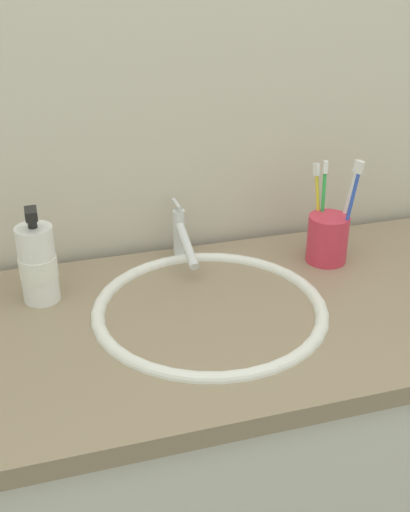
# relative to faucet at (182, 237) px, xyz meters

# --- Properties ---
(tiled_wall_back) EXTENTS (2.46, 0.04, 2.40)m
(tiled_wall_back) POSITION_rel_faucet_xyz_m (0.03, 0.10, 0.29)
(tiled_wall_back) COLOR beige
(tiled_wall_back) RESTS_ON ground
(vanity_counter) EXTENTS (1.26, 0.53, 0.85)m
(vanity_counter) POSITION_rel_faucet_xyz_m (0.03, -0.21, -0.48)
(vanity_counter) COLOR silver
(vanity_counter) RESTS_ON ground
(sink_basin) EXTENTS (0.41, 0.41, 0.10)m
(sink_basin) POSITION_rel_faucet_xyz_m (-0.00, -0.19, -0.08)
(sink_basin) COLOR white
(sink_basin) RESTS_ON vanity_counter
(faucet) EXTENTS (0.02, 0.16, 0.11)m
(faucet) POSITION_rel_faucet_xyz_m (0.00, 0.00, 0.00)
(faucet) COLOR silver
(faucet) RESTS_ON sink_basin
(toothbrush_cup) EXTENTS (0.08, 0.08, 0.10)m
(toothbrush_cup) POSITION_rel_faucet_xyz_m (0.28, -0.08, -0.01)
(toothbrush_cup) COLOR #D8334C
(toothbrush_cup) RESTS_ON vanity_counter
(toothbrush_green) EXTENTS (0.02, 0.03, 0.19)m
(toothbrush_green) POSITION_rel_faucet_xyz_m (0.28, -0.05, 0.06)
(toothbrush_green) COLOR green
(toothbrush_green) RESTS_ON toothbrush_cup
(toothbrush_blue) EXTENTS (0.03, 0.03, 0.21)m
(toothbrush_blue) POSITION_rel_faucet_xyz_m (0.30, -0.10, 0.07)
(toothbrush_blue) COLOR blue
(toothbrush_blue) RESTS_ON toothbrush_cup
(toothbrush_yellow) EXTENTS (0.02, 0.04, 0.18)m
(toothbrush_yellow) POSITION_rel_faucet_xyz_m (0.27, -0.04, 0.06)
(toothbrush_yellow) COLOR yellow
(toothbrush_yellow) RESTS_ON toothbrush_cup
(toothbrush_white) EXTENTS (0.04, 0.01, 0.20)m
(toothbrush_white) POSITION_rel_faucet_xyz_m (0.32, -0.07, 0.06)
(toothbrush_white) COLOR white
(toothbrush_white) RESTS_ON toothbrush_cup
(soap_dispenser) EXTENTS (0.07, 0.07, 0.18)m
(soap_dispenser) POSITION_rel_faucet_xyz_m (-0.28, -0.07, 0.02)
(soap_dispenser) COLOR white
(soap_dispenser) RESTS_ON vanity_counter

